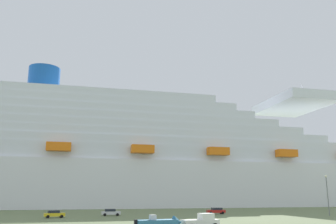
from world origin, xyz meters
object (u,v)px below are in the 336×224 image
Objects in this scene: parked_car_red_hatchback at (216,211)px; cruise_ship at (133,162)px; small_boat_on_trailer at (161,223)px; parked_car_silver_sedan at (111,212)px; pickup_truck at (202,221)px; parked_car_yellow_taxi at (54,214)px; street_lamp at (327,190)px.

cruise_ship is at bearing 101.69° from parked_car_red_hatchback.
small_boat_on_trailer reaches higher than parked_car_silver_sedan.
pickup_truck is (-7.29, -88.76, -16.25)m from cruise_ship.
small_boat_on_trailer is 1.81× the size of parked_car_yellow_taxi.
parked_car_yellow_taxi is (-28.44, -56.86, -16.46)m from cruise_ship.
parked_car_yellow_taxi is at bearing -164.57° from parked_car_silver_sedan.
parked_car_red_hatchback is (39.51, 3.36, 0.00)m from parked_car_yellow_taxi.
small_boat_on_trailer is at bearing -156.08° from street_lamp.
cruise_ship reaches higher than small_boat_on_trailer.
small_boat_on_trailer is 0.86× the size of street_lamp.
small_boat_on_trailer is 51.48m from street_lamp.
cruise_ship is at bearing 63.43° from parked_car_yellow_taxi.
cruise_ship is 57.06m from parked_car_red_hatchback.
street_lamp is (33.14, -68.45, -11.29)m from cruise_ship.
parked_car_yellow_taxi is 39.65m from parked_car_red_hatchback.
cruise_ship is at bearing 115.84° from street_lamp.
pickup_truck is at bearing -76.52° from parked_car_silver_sedan.
parked_car_silver_sedan is at bearing 179.71° from parked_car_red_hatchback.
parked_car_yellow_taxi is at bearing 123.55° from pickup_truck.
pickup_truck is 38.27m from parked_car_yellow_taxi.
street_lamp is 2.08× the size of parked_car_silver_sedan.
cruise_ship is 90.52m from pickup_truck.
cruise_ship is at bearing 85.31° from pickup_truck.
pickup_truck is 0.71× the size of small_boat_on_trailer.
cruise_ship is 30.48× the size of street_lamp.
street_lamp is at bearing -17.14° from parked_car_silver_sedan.
parked_car_silver_sedan is (-15.77, -53.36, -16.46)m from cruise_ship.
parked_car_silver_sedan is (-8.48, 35.39, -0.21)m from pickup_truck.
street_lamp is 2.11× the size of parked_car_yellow_taxi.
parked_car_silver_sedan is (-2.08, 35.86, -0.13)m from small_boat_on_trailer.
small_boat_on_trailer reaches higher than parked_car_yellow_taxi.
pickup_truck is 0.61× the size of street_lamp.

